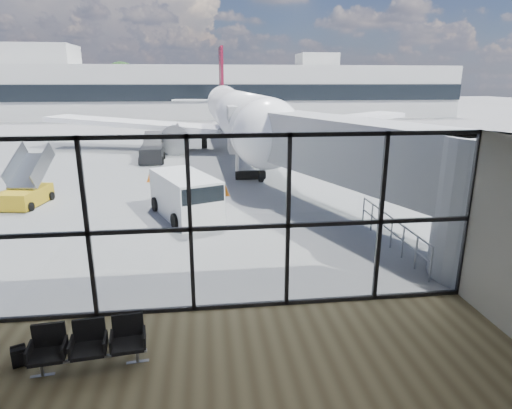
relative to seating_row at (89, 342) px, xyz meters
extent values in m
plane|color=slate|center=(3.26, 41.98, -0.55)|extent=(220.00, 220.00, 0.00)
cube|color=silver|center=(3.26, -2.02, 3.95)|extent=(12.00, 8.00, 0.02)
cube|color=white|center=(3.26, 1.98, 1.70)|extent=(12.00, 0.04, 4.50)
cube|color=black|center=(3.26, 1.98, -0.49)|extent=(12.00, 0.12, 0.10)
cube|color=black|center=(3.26, 1.98, 1.65)|extent=(12.00, 0.12, 0.10)
cube|color=black|center=(3.26, 1.98, 3.89)|extent=(12.00, 0.12, 0.10)
cube|color=black|center=(-0.34, 1.98, 1.70)|extent=(0.10, 0.12, 4.50)
cube|color=black|center=(2.06, 1.98, 1.70)|extent=(0.10, 0.12, 4.50)
cube|color=black|center=(4.46, 1.98, 1.70)|extent=(0.10, 0.12, 4.50)
cube|color=black|center=(6.86, 1.98, 1.70)|extent=(0.10, 0.12, 4.50)
cube|color=black|center=(9.26, 1.98, 1.70)|extent=(0.10, 0.12, 4.50)
cylinder|color=#95979A|center=(10.46, 2.98, 1.55)|extent=(2.80, 2.80, 4.20)
cube|color=#95979A|center=(7.81, 9.98, 2.45)|extent=(7.45, 14.81, 2.40)
cube|color=#95979A|center=(5.16, 16.98, 2.45)|extent=(2.60, 2.20, 2.60)
cylinder|color=gray|center=(4.36, 16.98, 0.35)|extent=(0.20, 0.20, 1.80)
cylinder|color=gray|center=(5.96, 16.98, 0.35)|extent=(0.20, 0.20, 1.80)
cylinder|color=black|center=(5.16, 16.98, -0.30)|extent=(1.80, 0.56, 0.56)
cylinder|color=gray|center=(8.86, 2.78, 0.00)|extent=(0.06, 0.06, 1.10)
cylinder|color=gray|center=(8.86, 3.68, 0.00)|extent=(0.06, 0.06, 1.10)
cylinder|color=gray|center=(8.86, 4.58, 0.00)|extent=(0.06, 0.06, 1.10)
cylinder|color=gray|center=(8.86, 5.48, 0.00)|extent=(0.06, 0.06, 1.10)
cylinder|color=gray|center=(8.86, 6.38, 0.00)|extent=(0.06, 0.06, 1.10)
cylinder|color=gray|center=(8.86, 7.28, 0.00)|extent=(0.06, 0.06, 1.10)
cylinder|color=gray|center=(8.86, 8.18, 0.00)|extent=(0.06, 0.06, 1.10)
cylinder|color=gray|center=(8.86, 5.48, 0.53)|extent=(0.06, 5.40, 0.06)
cylinder|color=gray|center=(8.86, 5.48, 0.05)|extent=(0.06, 5.40, 0.06)
cube|color=#A7A6A2|center=(3.26, 63.98, 3.45)|extent=(80.00, 12.00, 8.00)
cube|color=black|center=(3.26, 57.88, 3.45)|extent=(80.00, 0.20, 2.40)
cube|color=#A7A6A2|center=(-21.74, 63.98, 8.95)|extent=(10.00, 8.00, 3.00)
cube|color=#A7A6A2|center=(21.26, 63.98, 8.45)|extent=(6.00, 6.00, 2.00)
cylinder|color=#382619|center=(-29.74, 73.98, 1.16)|extent=(0.50, 0.50, 3.42)
sphere|color=black|center=(-29.74, 73.98, 5.34)|extent=(6.27, 6.27, 6.27)
cylinder|color=#382619|center=(-23.74, 73.98, 0.80)|extent=(0.50, 0.50, 2.70)
sphere|color=black|center=(-23.74, 73.98, 4.10)|extent=(4.95, 4.95, 4.95)
cylinder|color=#382619|center=(-17.74, 73.98, 0.98)|extent=(0.50, 0.50, 3.06)
sphere|color=black|center=(-17.74, 73.98, 4.72)|extent=(5.61, 5.61, 5.61)
cylinder|color=#382619|center=(-11.74, 73.98, 1.16)|extent=(0.50, 0.50, 3.42)
sphere|color=black|center=(-11.74, 73.98, 5.34)|extent=(6.27, 6.27, 6.27)
cube|color=gray|center=(0.01, -0.12, -0.30)|extent=(2.24, 0.34, 0.04)
cube|color=black|center=(-0.75, -0.21, -0.10)|extent=(0.70, 0.66, 0.08)
cube|color=black|center=(-0.78, 0.07, 0.16)|extent=(0.64, 0.14, 0.56)
cube|color=black|center=(0.01, -0.12, -0.10)|extent=(0.70, 0.66, 0.08)
cube|color=black|center=(-0.02, 0.16, 0.16)|extent=(0.64, 0.14, 0.56)
cube|color=black|center=(0.77, -0.03, -0.10)|extent=(0.70, 0.66, 0.08)
cube|color=black|center=(0.74, 0.25, 0.16)|extent=(0.64, 0.14, 0.56)
cylinder|color=gray|center=(-0.90, -0.23, -0.42)|extent=(0.06, 0.06, 0.25)
cylinder|color=gray|center=(0.93, -0.02, -0.42)|extent=(0.06, 0.06, 0.25)
cube|color=black|center=(-1.47, 0.18, -0.35)|extent=(0.34, 0.28, 0.40)
cube|color=black|center=(-1.43, 0.08, -0.35)|extent=(0.24, 0.15, 0.27)
cylinder|color=black|center=(-1.51, 0.26, -0.15)|extent=(0.28, 0.18, 0.07)
cylinder|color=white|center=(5.33, 29.26, 2.47)|extent=(4.54, 30.30, 3.73)
sphere|color=white|center=(5.74, 14.17, 2.47)|extent=(3.73, 3.73, 3.73)
cone|color=white|center=(4.86, 46.88, 2.77)|extent=(3.89, 6.14, 3.73)
cube|color=black|center=(5.72, 14.77, 2.97)|extent=(2.25, 1.27, 0.50)
cube|color=white|center=(-3.25, 30.04, 1.61)|extent=(15.45, 7.56, 1.19)
cylinder|color=black|center=(0.12, 28.12, 0.61)|extent=(2.21, 3.48, 2.11)
cube|color=white|center=(1.65, 46.29, 2.87)|extent=(5.77, 2.79, 0.18)
cube|color=white|center=(13.86, 30.50, 1.61)|extent=(15.38, 8.28, 1.19)
cylinder|color=black|center=(10.59, 28.40, 0.61)|extent=(2.21, 3.48, 2.11)
cube|color=white|center=(8.09, 46.46, 2.87)|extent=(5.81, 3.06, 0.18)
cube|color=maroon|center=(4.86, 46.88, 6.09)|extent=(0.40, 3.83, 6.04)
cylinder|color=gray|center=(5.68, 16.18, 0.15)|extent=(0.20, 0.20, 1.41)
cylinder|color=black|center=(5.68, 16.18, -0.20)|extent=(0.27, 0.71, 0.70)
cylinder|color=black|center=(2.50, 29.69, -0.10)|extent=(0.48, 0.98, 0.97)
cylinder|color=black|center=(8.14, 29.84, -0.10)|extent=(0.48, 0.98, 0.97)
cube|color=white|center=(1.57, 10.05, 0.37)|extent=(3.29, 4.62, 1.84)
cube|color=black|center=(2.16, 8.60, 0.88)|extent=(2.04, 1.68, 0.64)
cylinder|color=black|center=(1.23, 8.43, -0.23)|extent=(0.45, 0.68, 0.64)
cylinder|color=black|center=(2.94, 9.12, -0.23)|extent=(0.45, 0.68, 0.64)
cylinder|color=black|center=(0.20, 10.99, -0.23)|extent=(0.45, 0.68, 0.64)
cylinder|color=black|center=(1.91, 11.68, -0.23)|extent=(0.45, 0.68, 0.64)
cube|color=black|center=(-1.30, 23.51, 0.04)|extent=(1.64, 3.30, 1.08)
cube|color=black|center=(-1.35, 24.81, 0.86)|extent=(1.40, 2.75, 1.12)
cylinder|color=black|center=(-2.01, 22.40, -0.28)|extent=(0.24, 0.55, 0.54)
cylinder|color=black|center=(-0.50, 22.46, -0.28)|extent=(0.24, 0.55, 0.54)
cylinder|color=black|center=(-2.10, 24.56, -0.28)|extent=(0.24, 0.55, 0.54)
cylinder|color=black|center=(-0.58, 24.62, -0.28)|extent=(0.24, 0.55, 0.54)
cube|color=#BB9316|center=(-6.02, 12.73, -0.13)|extent=(1.90, 2.84, 0.75)
cube|color=gray|center=(-5.90, 13.47, 0.95)|extent=(1.64, 2.31, 1.39)
cylinder|color=black|center=(-5.42, 11.68, -0.34)|extent=(0.25, 0.44, 0.41)
cylinder|color=black|center=(-6.61, 13.77, -0.34)|extent=(0.25, 0.44, 0.41)
cylinder|color=black|center=(-5.13, 13.54, -0.34)|extent=(0.25, 0.44, 0.41)
cube|color=#D9630B|center=(-0.74, 17.07, -0.54)|extent=(0.40, 0.40, 0.03)
cone|color=#D9630B|center=(-0.74, 17.07, -0.27)|extent=(0.38, 0.38, 0.57)
cube|color=#F1590C|center=(2.26, 14.27, -0.53)|extent=(0.48, 0.48, 0.03)
cone|color=#F1590C|center=(2.26, 14.27, -0.21)|extent=(0.46, 0.46, 0.68)
cube|color=#CE600A|center=(3.48, 13.38, -0.54)|extent=(0.39, 0.39, 0.03)
cone|color=#CE600A|center=(3.48, 13.38, -0.27)|extent=(0.37, 0.37, 0.56)
camera|label=1|loc=(2.45, -7.92, 5.10)|focal=30.00mm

